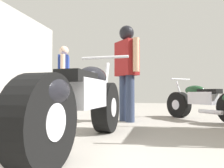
# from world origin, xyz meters

# --- Properties ---
(ground_plane) EXTENTS (15.28, 15.28, 0.00)m
(ground_plane) POSITION_xyz_m (0.00, 3.18, 0.00)
(ground_plane) COLOR gray
(motorcycle_maroon_cruiser) EXTENTS (0.65, 2.19, 1.02)m
(motorcycle_maroon_cruiser) POSITION_xyz_m (0.05, 1.60, 0.43)
(motorcycle_maroon_cruiser) COLOR black
(motorcycle_maroon_cruiser) RESTS_ON ground_plane
(motorcycle_black_naked) EXTENTS (1.30, 1.48, 0.84)m
(motorcycle_black_naked) POSITION_xyz_m (1.62, 3.93, 0.35)
(motorcycle_black_naked) COLOR black
(motorcycle_black_naked) RESTS_ON ground_plane
(mechanic_in_blue) EXTENTS (0.38, 0.67, 1.68)m
(mechanic_in_blue) POSITION_xyz_m (-1.51, 4.43, 0.95)
(mechanic_in_blue) COLOR #384766
(mechanic_in_blue) RESTS_ON ground_plane
(mechanic_with_helmet) EXTENTS (0.56, 0.59, 1.80)m
(mechanic_with_helmet) POSITION_xyz_m (0.20, 3.53, 1.08)
(mechanic_with_helmet) COLOR #2D3851
(mechanic_with_helmet) RESTS_ON ground_plane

